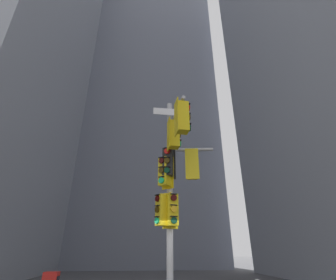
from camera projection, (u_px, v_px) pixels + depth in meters
building_mid_block at (151, 94)px, 38.00m from camera, size 15.66×15.66×47.96m
signal_pole_assembly at (173, 173)px, 8.24m from camera, size 2.27×2.60×7.08m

